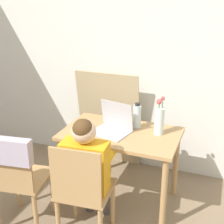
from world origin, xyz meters
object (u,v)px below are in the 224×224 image
at_px(chair_occupied, 83,192).
at_px(water_bottle, 137,116).
at_px(flower_vase, 159,119).
at_px(chair_spare, 14,168).
at_px(person_seated, 87,162).
at_px(laptop, 113,125).

height_order(chair_occupied, water_bottle, water_bottle).
distance_m(flower_vase, water_bottle, 0.23).
relative_size(chair_spare, water_bottle, 3.73).
relative_size(person_seated, water_bottle, 4.34).
relative_size(chair_spare, flower_vase, 2.54).
distance_m(chair_occupied, laptop, 0.67).
distance_m(person_seated, water_bottle, 0.69).
bearing_deg(person_seated, water_bottle, -112.29).
bearing_deg(laptop, water_bottle, 55.48).
xyz_separation_m(chair_spare, water_bottle, (0.72, 0.85, 0.22)).
bearing_deg(chair_occupied, chair_spare, 4.59).
xyz_separation_m(chair_occupied, laptop, (0.01, 0.60, 0.31)).
bearing_deg(chair_spare, person_seated, -166.98).
distance_m(laptop, flower_vase, 0.41).
relative_size(laptop, flower_vase, 1.06).
bearing_deg(laptop, chair_occupied, -78.45).
height_order(flower_vase, water_bottle, flower_vase).
bearing_deg(person_seated, chair_spare, 16.19).
bearing_deg(chair_spare, water_bottle, -138.88).
distance_m(chair_occupied, chair_spare, 0.56).
bearing_deg(person_seated, flower_vase, -131.23).
bearing_deg(laptop, flower_vase, 25.89).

